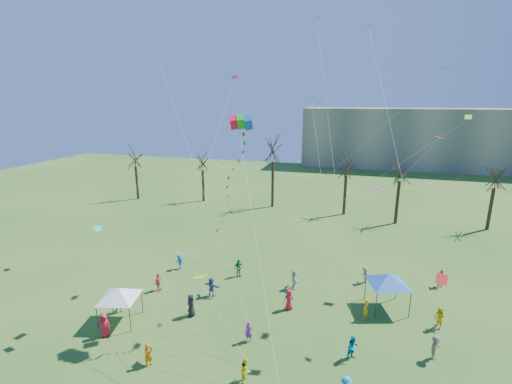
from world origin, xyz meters
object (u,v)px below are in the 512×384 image
(canopy_tent_white, at_px, (119,293))
(canopy_tent_blue, at_px, (388,279))
(distant_building, at_px, (423,139))
(big_box_kite, at_px, (235,186))

(canopy_tent_white, bearing_deg, canopy_tent_blue, 20.57)
(distant_building, xyz_separation_m, canopy_tent_blue, (-13.20, -70.73, -4.83))
(big_box_kite, relative_size, canopy_tent_white, 4.65)
(canopy_tent_white, height_order, canopy_tent_blue, canopy_tent_blue)
(distant_building, xyz_separation_m, canopy_tent_white, (-33.52, -78.36, -5.04))
(distant_building, relative_size, big_box_kite, 3.41)
(big_box_kite, height_order, canopy_tent_blue, big_box_kite)
(big_box_kite, xyz_separation_m, canopy_tent_white, (-8.81, -2.45, -8.61))
(distant_building, bearing_deg, big_box_kite, -108.03)
(distant_building, distance_m, canopy_tent_blue, 72.11)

